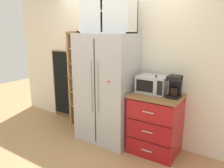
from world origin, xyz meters
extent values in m
plane|color=tan|center=(0.00, 0.00, 0.00)|extent=(10.71, 10.71, 0.00)
cube|color=silver|center=(0.00, 0.40, 1.27)|extent=(5.01, 0.10, 2.55)
cube|color=#B7BABF|center=(0.00, 0.02, 0.89)|extent=(0.93, 0.65, 1.78)
cube|color=black|center=(0.00, -0.30, 0.89)|extent=(0.01, 0.01, 1.64)
cylinder|color=#B7BABF|center=(-0.06, -0.32, 0.98)|extent=(0.02, 0.02, 0.80)
cylinder|color=#B7BABF|center=(0.06, -0.32, 0.98)|extent=(0.02, 0.02, 0.80)
cube|color=red|center=(0.26, -0.30, 1.11)|extent=(0.02, 0.01, 0.02)
cube|color=brown|center=(-0.74, 0.37, 0.91)|extent=(0.50, 0.04, 1.81)
cube|color=tan|center=(-0.95, 0.22, 0.91)|extent=(0.04, 0.25, 1.81)
cube|color=tan|center=(-0.52, 0.22, 0.91)|extent=(0.04, 0.25, 1.81)
cube|color=tan|center=(-0.74, 0.22, 0.39)|extent=(0.44, 0.25, 0.02)
cylinder|color=silver|center=(-0.86, 0.23, 0.45)|extent=(0.07, 0.07, 0.10)
cylinder|color=white|center=(-0.86, 0.23, 0.43)|extent=(0.06, 0.06, 0.07)
cylinder|color=#B2B2B7|center=(-0.86, 0.23, 0.50)|extent=(0.07, 0.07, 0.01)
cylinder|color=silver|center=(-0.74, 0.21, 0.47)|extent=(0.07, 0.07, 0.14)
cylinder|color=#2D2D2D|center=(-0.74, 0.21, 0.45)|extent=(0.06, 0.06, 0.09)
cylinder|color=#B2B2B7|center=(-0.74, 0.21, 0.54)|extent=(0.07, 0.07, 0.01)
cylinder|color=silver|center=(-0.61, 0.21, 0.45)|extent=(0.08, 0.08, 0.11)
cylinder|color=#E0C67F|center=(-0.61, 0.21, 0.44)|extent=(0.07, 0.07, 0.08)
cylinder|color=#B2B2B7|center=(-0.61, 0.21, 0.52)|extent=(0.08, 0.08, 0.01)
cube|color=tan|center=(-0.74, 0.22, 0.67)|extent=(0.44, 0.25, 0.02)
cylinder|color=silver|center=(-0.85, 0.24, 0.72)|extent=(0.07, 0.07, 0.09)
cylinder|color=#382316|center=(-0.85, 0.24, 0.71)|extent=(0.06, 0.06, 0.06)
cylinder|color=#B2B2B7|center=(-0.85, 0.24, 0.77)|extent=(0.07, 0.07, 0.01)
cylinder|color=silver|center=(-0.74, 0.22, 0.72)|extent=(0.06, 0.06, 0.09)
cylinder|color=beige|center=(-0.74, 0.22, 0.71)|extent=(0.05, 0.05, 0.06)
cylinder|color=#B2B2B7|center=(-0.74, 0.22, 0.77)|extent=(0.06, 0.06, 0.01)
cylinder|color=silver|center=(-0.62, 0.21, 0.73)|extent=(0.07, 0.07, 0.11)
cylinder|color=white|center=(-0.62, 0.21, 0.71)|extent=(0.06, 0.06, 0.07)
cylinder|color=#B2B2B7|center=(-0.62, 0.21, 0.79)|extent=(0.06, 0.06, 0.01)
cube|color=tan|center=(-0.74, 0.22, 0.94)|extent=(0.44, 0.25, 0.02)
cylinder|color=silver|center=(-0.82, 0.21, 1.00)|extent=(0.06, 0.06, 0.10)
cylinder|color=#CCB78C|center=(-0.82, 0.21, 0.99)|extent=(0.05, 0.05, 0.07)
cylinder|color=#B2B2B7|center=(-0.82, 0.21, 1.05)|extent=(0.06, 0.06, 0.01)
cylinder|color=silver|center=(-0.65, 0.22, 1.00)|extent=(0.07, 0.07, 0.10)
cylinder|color=#B77A38|center=(-0.65, 0.22, 0.99)|extent=(0.06, 0.06, 0.07)
cylinder|color=#B2B2B7|center=(-0.65, 0.22, 1.06)|extent=(0.07, 0.07, 0.01)
cube|color=tan|center=(-0.74, 0.22, 1.22)|extent=(0.44, 0.25, 0.02)
cylinder|color=silver|center=(-0.82, 0.22, 1.27)|extent=(0.07, 0.07, 0.09)
cylinder|color=brown|center=(-0.82, 0.22, 1.26)|extent=(0.06, 0.06, 0.06)
cylinder|color=#B2B2B7|center=(-0.82, 0.22, 1.33)|extent=(0.07, 0.07, 0.01)
cube|color=tan|center=(-0.74, 0.22, 1.50)|extent=(0.44, 0.25, 0.02)
cube|color=tan|center=(-0.74, 0.22, 1.78)|extent=(0.44, 0.25, 0.02)
cube|color=#A8161C|center=(0.86, 0.07, 0.44)|extent=(0.70, 0.56, 0.88)
cube|color=olive|center=(0.86, 0.07, 0.90)|extent=(0.73, 0.59, 0.04)
cube|color=black|center=(0.86, -0.22, 0.28)|extent=(0.68, 0.00, 0.01)
cube|color=silver|center=(0.86, -0.22, 0.15)|extent=(0.16, 0.01, 0.01)
cube|color=black|center=(0.86, -0.22, 0.57)|extent=(0.68, 0.00, 0.01)
cube|color=silver|center=(0.86, -0.22, 0.44)|extent=(0.16, 0.01, 0.01)
cube|color=black|center=(0.86, -0.22, 0.87)|extent=(0.68, 0.00, 0.01)
cube|color=silver|center=(0.86, -0.22, 0.73)|extent=(0.16, 0.01, 0.01)
cube|color=#B7BABF|center=(0.77, 0.12, 1.05)|extent=(0.44, 0.32, 0.26)
cube|color=black|center=(0.71, -0.05, 1.05)|extent=(0.26, 0.01, 0.17)
cube|color=black|center=(0.94, -0.05, 1.05)|extent=(0.08, 0.01, 0.20)
cube|color=black|center=(1.11, 0.05, 0.93)|extent=(0.17, 0.20, 0.03)
cube|color=black|center=(1.11, 0.12, 1.07)|extent=(0.17, 0.06, 0.30)
cube|color=black|center=(1.11, 0.05, 1.20)|extent=(0.17, 0.20, 0.06)
cylinder|color=black|center=(1.11, 0.04, 1.01)|extent=(0.11, 0.11, 0.12)
cylinder|color=red|center=(0.86, 0.06, 0.96)|extent=(0.09, 0.09, 0.08)
torus|color=red|center=(0.91, 0.06, 0.96)|extent=(0.05, 0.01, 0.05)
cylinder|color=#285B33|center=(0.86, 0.01, 1.03)|extent=(0.06, 0.06, 0.21)
cone|color=#285B33|center=(0.86, 0.01, 1.14)|extent=(0.06, 0.06, 0.04)
cylinder|color=#285B33|center=(0.86, 0.01, 1.17)|extent=(0.03, 0.03, 0.07)
cylinder|color=black|center=(0.86, 0.01, 1.21)|extent=(0.03, 0.03, 0.01)
cylinder|color=silver|center=(0.86, 0.14, 1.00)|extent=(0.06, 0.06, 0.17)
cone|color=silver|center=(0.86, 0.14, 1.09)|extent=(0.06, 0.06, 0.04)
cylinder|color=silver|center=(0.86, 0.14, 1.12)|extent=(0.02, 0.02, 0.07)
cylinder|color=black|center=(0.86, 0.14, 1.16)|extent=(0.02, 0.02, 0.01)
cube|color=silver|center=(0.00, 0.19, 2.11)|extent=(0.89, 0.02, 0.65)
cube|color=silver|center=(0.00, 0.04, 1.79)|extent=(0.89, 0.32, 0.02)
cube|color=silver|center=(-0.44, 0.04, 2.11)|extent=(0.02, 0.32, 0.65)
cube|color=silver|center=(0.44, 0.04, 2.11)|extent=(0.02, 0.32, 0.65)
cube|color=silver|center=(0.00, 0.04, 2.11)|extent=(0.86, 0.30, 0.02)
cube|color=silver|center=(-0.22, -0.11, 2.11)|extent=(0.41, 0.01, 0.61)
cube|color=silver|center=(0.22, -0.11, 2.11)|extent=(0.41, 0.01, 0.61)
cylinder|color=silver|center=(-0.31, 0.04, 1.81)|extent=(0.05, 0.05, 0.00)
cylinder|color=silver|center=(-0.31, 0.04, 1.84)|extent=(0.01, 0.01, 0.07)
cone|color=silver|center=(-0.31, 0.04, 1.90)|extent=(0.06, 0.06, 0.05)
cylinder|color=silver|center=(-0.10, 0.04, 1.81)|extent=(0.05, 0.05, 0.00)
cylinder|color=silver|center=(-0.10, 0.04, 1.84)|extent=(0.01, 0.01, 0.07)
cone|color=silver|center=(-0.10, 0.04, 1.90)|extent=(0.06, 0.06, 0.05)
cylinder|color=silver|center=(0.10, 0.04, 1.81)|extent=(0.05, 0.05, 0.00)
cylinder|color=silver|center=(0.10, 0.04, 1.84)|extent=(0.01, 0.01, 0.07)
cone|color=silver|center=(0.10, 0.04, 1.90)|extent=(0.06, 0.06, 0.05)
cylinder|color=silver|center=(0.31, 0.04, 1.81)|extent=(0.05, 0.05, 0.00)
cylinder|color=silver|center=(0.31, 0.04, 1.84)|extent=(0.01, 0.01, 0.07)
cone|color=silver|center=(0.31, 0.04, 1.90)|extent=(0.06, 0.06, 0.05)
cylinder|color=white|center=(-0.27, 0.04, 2.15)|extent=(0.06, 0.06, 0.07)
cylinder|color=white|center=(-0.09, 0.04, 2.15)|extent=(0.06, 0.06, 0.07)
cylinder|color=white|center=(0.09, 0.04, 2.15)|extent=(0.06, 0.06, 0.07)
cylinder|color=white|center=(0.27, 0.04, 2.15)|extent=(0.06, 0.06, 0.07)
cube|color=brown|center=(-1.31, 0.33, 0.71)|extent=(0.60, 0.04, 1.42)
cube|color=black|center=(-1.31, 0.31, 0.74)|extent=(0.54, 0.01, 1.32)
camera|label=1|loc=(2.00, -2.87, 1.83)|focal=35.22mm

